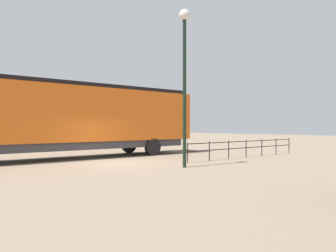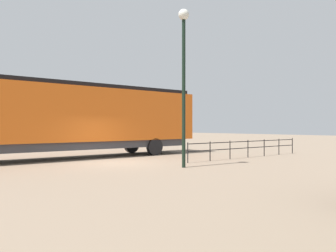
{
  "view_description": "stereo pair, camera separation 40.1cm",
  "coord_description": "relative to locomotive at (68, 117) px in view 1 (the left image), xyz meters",
  "views": [
    {
      "loc": [
        14.78,
        -9.1,
        1.86
      ],
      "look_at": [
        1.99,
        1.79,
        1.87
      ],
      "focal_mm": 36.39,
      "sensor_mm": 36.0,
      "label": 1
    },
    {
      "loc": [
        15.04,
        -8.8,
        1.86
      ],
      "look_at": [
        1.99,
        1.79,
        1.87
      ],
      "focal_mm": 36.39,
      "sensor_mm": 36.0,
      "label": 2
    }
  ],
  "objects": [
    {
      "name": "ground_plane",
      "position": [
        3.76,
        0.82,
        -2.41
      ],
      "size": [
        120.0,
        120.0,
        0.0
      ],
      "primitive_type": "plane",
      "color": "#84705B"
    },
    {
      "name": "platform_fence",
      "position": [
        6.07,
        8.49,
        -1.74
      ],
      "size": [
        0.05,
        9.76,
        1.05
      ],
      "color": "black",
      "rests_on": "ground_plane"
    },
    {
      "name": "lamp_post",
      "position": [
        7.34,
        2.24,
        2.4
      ],
      "size": [
        0.49,
        0.49,
        7.15
      ],
      "color": "black",
      "rests_on": "ground_plane"
    },
    {
      "name": "locomotive",
      "position": [
        0.0,
        0.0,
        0.0
      ],
      "size": [
        3.01,
        17.64,
        4.32
      ],
      "color": "orange",
      "rests_on": "ground_plane"
    }
  ]
}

